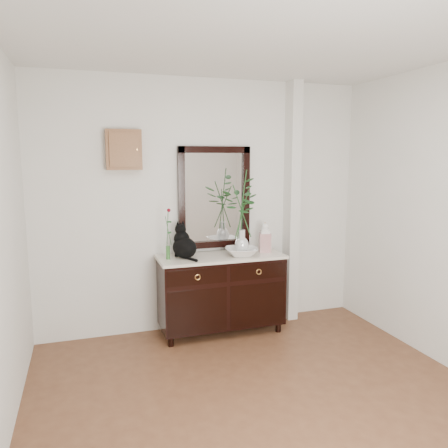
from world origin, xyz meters
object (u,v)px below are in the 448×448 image
object	(u,v)px
cat	(184,241)
sideboard	(221,290)
ginger_jar	(265,237)
lotus_bowl	(242,252)

from	to	relation	value
cat	sideboard	bearing A→B (deg)	-24.56
sideboard	ginger_jar	world-z (taller)	ginger_jar
lotus_bowl	ginger_jar	distance (m)	0.34
cat	ginger_jar	bearing A→B (deg)	-22.68
lotus_bowl	cat	bearing A→B (deg)	171.30
lotus_bowl	ginger_jar	xyz separation A→B (m)	(0.30, 0.09, 0.12)
sideboard	ginger_jar	xyz separation A→B (m)	(0.51, 0.01, 0.54)
sideboard	lotus_bowl	size ratio (longest dim) A/B	3.87
cat	lotus_bowl	bearing A→B (deg)	-31.58
sideboard	cat	world-z (taller)	cat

